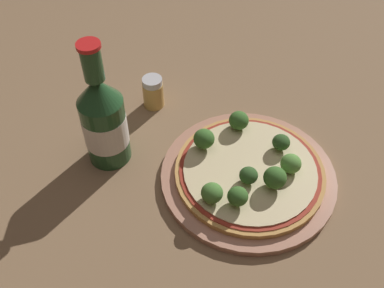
{
  "coord_description": "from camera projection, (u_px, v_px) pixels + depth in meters",
  "views": [
    {
      "loc": [
        -0.45,
        -0.1,
        0.58
      ],
      "look_at": [
        -0.01,
        0.06,
        0.06
      ],
      "focal_mm": 42.0,
      "sensor_mm": 36.0,
      "label": 1
    }
  ],
  "objects": [
    {
      "name": "ground_plane",
      "position": [
        231.0,
        174.0,
        0.73
      ],
      "size": [
        3.0,
        3.0,
        0.0
      ],
      "primitive_type": "plane",
      "color": "#846647"
    },
    {
      "name": "broccoli_floret_0",
      "position": [
        238.0,
        196.0,
        0.65
      ],
      "size": [
        0.03,
        0.03,
        0.03
      ],
      "color": "#7A9E5B",
      "rests_on": "pizza"
    },
    {
      "name": "broccoli_floret_1",
      "position": [
        204.0,
        139.0,
        0.73
      ],
      "size": [
        0.03,
        0.03,
        0.04
      ],
      "color": "#7A9E5B",
      "rests_on": "pizza"
    },
    {
      "name": "broccoli_floret_3",
      "position": [
        212.0,
        193.0,
        0.66
      ],
      "size": [
        0.03,
        0.03,
        0.03
      ],
      "color": "#7A9E5B",
      "rests_on": "pizza"
    },
    {
      "name": "pepper_shaker",
      "position": [
        153.0,
        92.0,
        0.82
      ],
      "size": [
        0.04,
        0.04,
        0.06
      ],
      "color": "tan",
      "rests_on": "ground_plane"
    },
    {
      "name": "broccoli_floret_5",
      "position": [
        291.0,
        164.0,
        0.7
      ],
      "size": [
        0.03,
        0.03,
        0.03
      ],
      "color": "#7A9E5B",
      "rests_on": "pizza"
    },
    {
      "name": "pizza",
      "position": [
        250.0,
        171.0,
        0.71
      ],
      "size": [
        0.24,
        0.24,
        0.01
      ],
      "color": "tan",
      "rests_on": "plate"
    },
    {
      "name": "broccoli_floret_4",
      "position": [
        249.0,
        175.0,
        0.68
      ],
      "size": [
        0.03,
        0.03,
        0.03
      ],
      "color": "#7A9E5B",
      "rests_on": "pizza"
    },
    {
      "name": "broccoli_floret_6",
      "position": [
        281.0,
        142.0,
        0.73
      ],
      "size": [
        0.03,
        0.03,
        0.03
      ],
      "color": "#7A9E5B",
      "rests_on": "pizza"
    },
    {
      "name": "plate",
      "position": [
        249.0,
        175.0,
        0.73
      ],
      "size": [
        0.28,
        0.28,
        0.01
      ],
      "color": "tan",
      "rests_on": "ground_plane"
    },
    {
      "name": "broccoli_floret_7",
      "position": [
        275.0,
        178.0,
        0.67
      ],
      "size": [
        0.04,
        0.04,
        0.04
      ],
      "color": "#7A9E5B",
      "rests_on": "pizza"
    },
    {
      "name": "beer_bottle",
      "position": [
        104.0,
        120.0,
        0.7
      ],
      "size": [
        0.07,
        0.07,
        0.23
      ],
      "color": "#234C28",
      "rests_on": "ground_plane"
    },
    {
      "name": "broccoli_floret_2",
      "position": [
        239.0,
        120.0,
        0.76
      ],
      "size": [
        0.03,
        0.03,
        0.03
      ],
      "color": "#7A9E5B",
      "rests_on": "pizza"
    }
  ]
}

